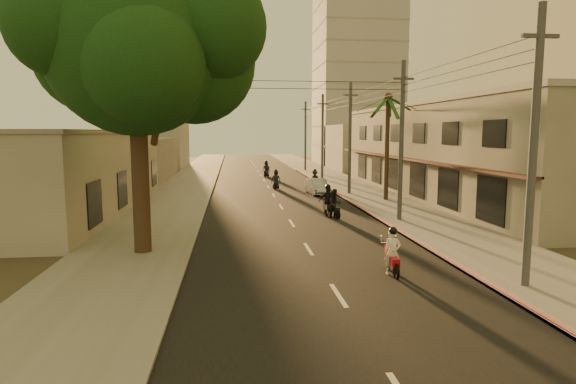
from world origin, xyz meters
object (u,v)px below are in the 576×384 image
Objects in this scene: scooter_far_c at (266,170)px; scooter_far_b at (315,179)px; scooter_far_a at (276,180)px; palm_tree at (388,103)px; scooter_red at (392,254)px; broadleaf_tree at (146,47)px; scooter_mid_b at (328,202)px; scooter_mid_a at (334,205)px; parked_car at (317,187)px.

scooter_far_b is at bearing -55.40° from scooter_far_c.
palm_tree is at bearing -41.30° from scooter_far_a.
scooter_far_a is (-1.84, 26.09, 0.05)m from scooter_red.
scooter_far_c is at bearing 96.19° from scooter_red.
broadleaf_tree is 6.81× the size of scooter_red.
scooter_mid_b is 14.12m from scooter_far_a.
scooter_mid_b is 1.06× the size of scooter_far_c.
scooter_mid_a is at bearing -68.96° from scooter_far_c.
scooter_mid_a is 0.96× the size of scooter_far_a.
scooter_mid_a is at bearing -75.32° from scooter_far_a.
scooter_mid_a is 14.75m from scooter_far_a.
scooter_red is 1.03× the size of scooter_far_b.
parked_car is at bearing 90.24° from scooter_red.
broadleaf_tree is at bearing -152.08° from scooter_mid_a.
palm_tree is 10.49m from scooter_mid_a.
scooter_far_c is (-3.67, 11.08, 0.05)m from scooter_far_b.
palm_tree reaches higher than scooter_far_c.
palm_tree is at bearing 47.16° from scooter_mid_b.
scooter_far_c is (-2.21, 26.50, 0.06)m from scooter_mid_a.
scooter_mid_b is at bearing -69.49° from scooter_far_c.
scooter_mid_b is at bearing -70.57° from scooter_far_b.
broadleaf_tree is 6.59× the size of scooter_far_a.
broadleaf_tree is 3.07× the size of parked_car.
scooter_mid_b is 25.98m from scooter_far_c.
broadleaf_tree is 7.00× the size of scooter_far_b.
scooter_far_b is at bearing 78.48° from parked_car.
scooter_far_a is (-2.19, 14.59, 0.02)m from scooter_mid_a.
broadleaf_tree is at bearing -89.20° from scooter_far_b.
scooter_far_c reaches higher than parked_car.
scooter_red is 0.89× the size of scooter_mid_b.
scooter_far_a is at bearing 98.19° from scooter_mid_b.
scooter_mid_b is 1.08× the size of scooter_far_a.
scooter_mid_a is at bearing -98.96° from parked_car.
scooter_mid_a is 26.60m from scooter_far_c.
palm_tree is 4.46× the size of scooter_far_a.
parked_car is at bearing -71.03° from scooter_far_b.
scooter_mid_b is at bearing -133.33° from palm_tree.
parked_car is 15.99m from scooter_far_c.
scooter_far_a is at bearing -73.60° from scooter_far_c.
scooter_far_a is (-1.89, 13.99, -0.06)m from scooter_mid_b.
scooter_far_b is 4.64m from parked_car.
scooter_far_a is at bearing -141.00° from scooter_far_b.
scooter_far_c reaches higher than scooter_far_b.
palm_tree is 8.97m from parked_car.
scooter_mid_a is (-5.26, -6.48, -6.35)m from palm_tree.
scooter_mid_a reaches higher than parked_car.
broadleaf_tree is at bearing -101.92° from scooter_far_a.
scooter_far_b is (3.65, 0.83, -0.01)m from scooter_far_a.
scooter_far_c is (-3.09, 15.69, 0.22)m from parked_car.
broadleaf_tree is 1.48× the size of palm_tree.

